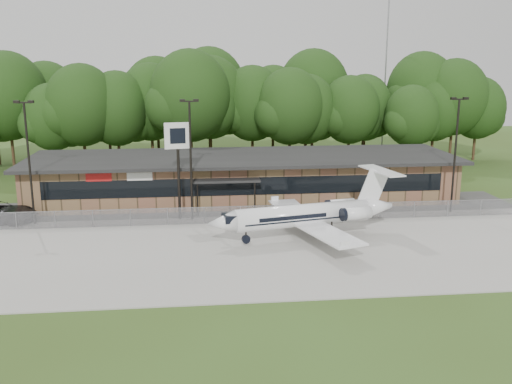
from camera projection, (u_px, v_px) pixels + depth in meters
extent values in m
plane|color=#354719|center=(278.00, 295.00, 33.17)|extent=(160.00, 160.00, 0.00)
cube|color=#9E9B93|center=(262.00, 250.00, 40.90)|extent=(64.00, 18.00, 0.08)
cube|color=#383835|center=(247.00, 209.00, 52.04)|extent=(50.00, 9.00, 0.06)
cube|color=brown|center=(243.00, 178.00, 55.94)|extent=(40.00, 10.00, 4.00)
cube|color=black|center=(248.00, 186.00, 51.02)|extent=(36.00, 0.08, 1.60)
cube|color=black|center=(243.00, 157.00, 54.97)|extent=(41.00, 11.50, 0.30)
cube|color=black|center=(226.00, 180.00, 50.09)|extent=(6.00, 1.60, 0.20)
cube|color=red|center=(99.00, 177.00, 49.38)|extent=(2.20, 0.06, 0.70)
cube|color=silver|center=(140.00, 177.00, 49.75)|extent=(2.20, 0.06, 0.70)
cube|color=gray|center=(252.00, 215.00, 47.52)|extent=(46.00, 0.03, 1.50)
cube|color=gray|center=(252.00, 206.00, 47.35)|extent=(46.00, 0.04, 0.04)
cylinder|color=gray|center=(386.00, 66.00, 79.07)|extent=(0.20, 0.20, 25.00)
cylinder|color=black|center=(30.00, 165.00, 46.13)|extent=(0.18, 0.18, 10.00)
cube|color=black|center=(24.00, 103.00, 44.98)|extent=(1.20, 0.12, 0.12)
cube|color=black|center=(16.00, 102.00, 44.90)|extent=(0.45, 0.30, 0.22)
cube|color=black|center=(31.00, 102.00, 45.02)|extent=(0.45, 0.30, 0.22)
cylinder|color=black|center=(191.00, 162.00, 47.48)|extent=(0.18, 0.18, 10.00)
cube|color=black|center=(189.00, 101.00, 46.33)|extent=(1.20, 0.12, 0.12)
cube|color=black|center=(182.00, 101.00, 46.26)|extent=(0.45, 0.30, 0.22)
cube|color=black|center=(196.00, 100.00, 46.37)|extent=(0.45, 0.30, 0.22)
cylinder|color=black|center=(455.00, 157.00, 49.87)|extent=(0.18, 0.18, 10.00)
cube|color=black|center=(460.00, 99.00, 48.72)|extent=(1.20, 0.12, 0.12)
cube|color=black|center=(453.00, 98.00, 48.65)|extent=(0.45, 0.30, 0.22)
cube|color=black|center=(466.00, 98.00, 48.76)|extent=(0.45, 0.30, 0.22)
cylinder|color=white|center=(302.00, 216.00, 43.08)|extent=(10.76, 3.93, 1.70)
cone|color=white|center=(221.00, 224.00, 41.11)|extent=(2.44, 2.12, 1.70)
cone|color=white|center=(378.00, 207.00, 45.04)|extent=(2.65, 2.16, 1.70)
cube|color=white|center=(329.00, 235.00, 40.11)|extent=(3.65, 6.74, 0.13)
cube|color=white|center=(291.00, 210.00, 46.59)|extent=(3.65, 6.74, 0.13)
cylinder|color=white|center=(356.00, 214.00, 42.99)|extent=(2.49, 1.43, 0.96)
cylinder|color=white|center=(340.00, 206.00, 45.45)|extent=(2.49, 1.43, 0.96)
cube|color=white|center=(373.00, 189.00, 44.52)|extent=(2.59, 0.70, 3.20)
cube|color=white|center=(381.00, 172.00, 44.42)|extent=(2.39, 5.08, 0.11)
cube|color=black|center=(231.00, 219.00, 41.28)|extent=(1.31, 1.47, 0.53)
cube|color=black|center=(325.00, 232.00, 43.99)|extent=(1.38, 2.68, 0.74)
cylinder|color=black|center=(246.00, 240.00, 42.03)|extent=(0.76, 0.76, 0.23)
cylinder|color=black|center=(179.00, 174.00, 47.90)|extent=(0.28, 0.28, 7.91)
cube|color=silver|center=(177.00, 136.00, 47.16)|extent=(2.18, 0.63, 2.18)
cube|color=black|center=(178.00, 136.00, 47.04)|extent=(1.27, 0.27, 1.29)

